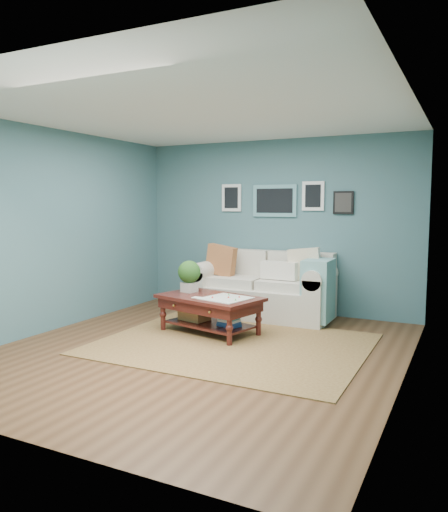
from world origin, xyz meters
The scene contains 4 objects.
room_shell centered at (0.00, 0.06, 1.36)m, with size 5.00×5.02×2.70m.
area_rug centered at (0.23, 0.42, 0.01)m, with size 3.14×2.51×0.01m, color brown.
loveseat centered at (0.08, 2.03, 0.44)m, with size 2.12×0.96×1.09m.
coffee_table centered at (-0.33, 0.78, 0.41)m, with size 1.47×1.06×0.93m.
Camera 1 is at (2.78, -4.93, 1.70)m, focal length 35.00 mm.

